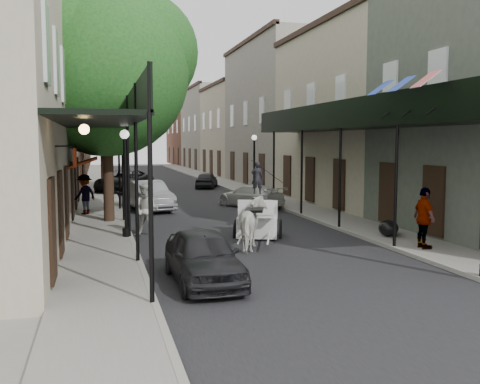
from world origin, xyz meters
TOP-DOWN VIEW (x-y plane):
  - ground at (0.00, 0.00)m, footprint 140.00×140.00m
  - road at (0.00, 20.00)m, footprint 8.00×90.00m
  - sidewalk_left at (-5.00, 20.00)m, footprint 2.20×90.00m
  - sidewalk_right at (5.00, 20.00)m, footprint 2.20×90.00m
  - building_row_left at (-8.60, 30.00)m, footprint 5.00×80.00m
  - building_row_right at (8.60, 30.00)m, footprint 5.00×80.00m
  - gallery_left at (-4.79, 6.98)m, footprint 2.20×18.05m
  - gallery_right at (4.79, 6.98)m, footprint 2.20×18.05m
  - tree_near at (-4.20, 10.18)m, footprint 7.31×6.80m
  - tree_far at (-4.25, 24.18)m, footprint 6.45×6.00m
  - lamppost_left at (-4.10, 6.00)m, footprint 0.32×0.32m
  - lamppost_right_far at (4.10, 18.00)m, footprint 0.32×0.32m
  - horse at (-0.24, 3.28)m, footprint 1.50×2.14m
  - carriage at (0.62, 5.70)m, footprint 2.23×2.75m
  - pedestrian_walking at (-3.36, 6.51)m, footprint 1.15×1.05m
  - pedestrian_sidewalk_left at (-5.63, 12.39)m, footprint 1.32×1.30m
  - pedestrian_sidewalk_right at (4.68, 1.45)m, footprint 0.56×1.15m
  - car_left_near at (-2.60, -0.34)m, footprint 1.61×3.85m
  - car_left_mid at (-2.60, 14.00)m, footprint 2.37×4.66m
  - car_left_far at (-3.30, 24.00)m, footprint 4.63×6.07m
  - car_right_near at (2.66, 13.78)m, footprint 3.20×4.43m
  - car_right_far at (2.77, 25.94)m, footprint 2.43×3.75m
  - trash_bags at (4.86, 3.80)m, footprint 0.94×1.09m

SIDE VIEW (x-z plane):
  - ground at x=0.00m, z-range 0.00..0.00m
  - road at x=0.00m, z-range 0.00..0.01m
  - sidewalk_left at x=-5.00m, z-range 0.00..0.12m
  - sidewalk_right at x=5.00m, z-range 0.00..0.12m
  - trash_bags at x=4.86m, z-range 0.10..0.68m
  - car_right_far at x=2.77m, z-range 0.00..1.19m
  - car_right_near at x=2.66m, z-range 0.00..1.19m
  - car_left_near at x=-2.60m, z-range 0.00..1.30m
  - car_left_mid at x=-2.60m, z-range 0.00..1.46m
  - car_left_far at x=-3.30m, z-range 0.00..1.53m
  - horse at x=-0.24m, z-range 0.00..1.65m
  - pedestrian_walking at x=-3.36m, z-range 0.00..1.92m
  - pedestrian_sidewalk_left at x=-5.63m, z-range 0.12..1.94m
  - pedestrian_sidewalk_right at x=4.68m, z-range 0.12..2.02m
  - carriage at x=0.62m, z-range -0.31..2.45m
  - lamppost_left at x=-4.10m, z-range 0.19..3.90m
  - lamppost_right_far at x=4.10m, z-range 0.19..3.90m
  - gallery_left at x=-4.79m, z-range 1.61..6.49m
  - gallery_right at x=4.79m, z-range 1.61..6.49m
  - building_row_left at x=-8.60m, z-range 0.00..10.50m
  - building_row_right at x=8.60m, z-range 0.00..10.50m
  - tree_far at x=-4.25m, z-range 1.53..10.14m
  - tree_near at x=-4.20m, z-range 1.67..11.30m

